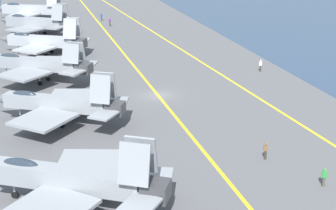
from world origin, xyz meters
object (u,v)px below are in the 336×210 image
Objects in this scene: parked_jet_seventh at (36,23)px; parked_jet_eighth at (30,9)px; parked_jet_fourth at (59,104)px; crew_green_vest at (324,176)px; parked_jet_fifth at (38,64)px; parked_jet_third at (70,179)px; crew_purple_vest at (110,22)px; crew_brown_vest at (266,150)px; parked_jet_sixth at (44,41)px; crew_white_vest at (261,65)px; crew_blue_vest at (101,17)px.

parked_jet_eighth is (16.98, 0.59, -0.07)m from parked_jet_seventh.
parked_jet_fourth is 8.87× the size of crew_green_vest.
parked_jet_seventh reaches higher than parked_jet_eighth.
parked_jet_fourth reaches higher than parked_jet_fifth.
parked_jet_third reaches higher than crew_purple_vest.
crew_purple_vest reaches higher than crew_brown_vest.
parked_jet_eighth is 88.37m from crew_green_vest.
parked_jet_sixth reaches higher than crew_purple_vest.
parked_jet_eighth reaches higher than parked_jet_third.
parked_jet_fourth reaches higher than crew_white_vest.
parked_jet_seventh is (16.12, 0.62, 0.16)m from parked_jet_sixth.
parked_jet_third is at bearing 83.26° from crew_green_vest.
crew_white_vest is 0.99× the size of crew_purple_vest.
parked_jet_third is 9.33× the size of crew_brown_vest.
crew_purple_vest is at bearing 4.40° from crew_green_vest.
parked_jet_sixth is 49.83m from crew_brown_vest.
crew_white_vest is 1.03× the size of crew_brown_vest.
parked_jet_third is 1.04× the size of parked_jet_seventh.
crew_green_vest is (-52.58, -20.38, -1.39)m from parked_jet_sixth.
parked_jet_seventh reaches higher than parked_jet_fifth.
parked_jet_fourth is 1.00× the size of parked_jet_seventh.
parked_jet_seventh reaches higher than parked_jet_third.
crew_purple_vest is at bearing -23.51° from parked_jet_fifth.
parked_jet_fourth is 8.95× the size of crew_brown_vest.
parked_jet_sixth is at bearing -177.79° from parked_jet_seventh.
parked_jet_eighth reaches higher than parked_jet_sixth.
parked_jet_sixth is 8.99× the size of crew_blue_vest.
parked_jet_third is 9.24× the size of crew_green_vest.
crew_brown_vest is at bearing -158.88° from parked_jet_sixth.
parked_jet_seventh is at bearing 16.53° from crew_brown_vest.
parked_jet_seventh is 46.87m from crew_white_vest.
parked_jet_fifth is 9.23× the size of crew_green_vest.
crew_blue_vest is at bearing 6.18° from crew_purple_vest.
parked_jet_fifth is at bearing 30.78° from crew_green_vest.
crew_green_vest is (-85.68, -21.59, -1.49)m from parked_jet_eighth.
parked_jet_seventh is 8.69× the size of crew_white_vest.
parked_jet_fifth is (16.31, 1.60, 0.29)m from parked_jet_fourth.
parked_jet_third is 79.74m from crew_blue_vest.
crew_white_vest is 35.11m from crew_green_vest.
crew_purple_vest is (5.45, -15.29, -1.52)m from parked_jet_seventh.
parked_jet_third is 83.22m from parked_jet_eighth.
parked_jet_third is 43.92m from crew_white_vest.
crew_white_vest is 1.02× the size of crew_green_vest.
parked_jet_sixth is 8.53× the size of crew_purple_vest.
crew_white_vest is (31.17, -30.91, -1.41)m from parked_jet_third.
parked_jet_seventh is 16.99m from parked_jet_eighth.
crew_blue_vest is at bearing -10.42° from parked_jet_third.
parked_jet_fifth is 46.73m from crew_blue_vest.
crew_purple_vest is at bearing -15.26° from parked_jet_fourth.
parked_jet_third reaches higher than crew_brown_vest.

